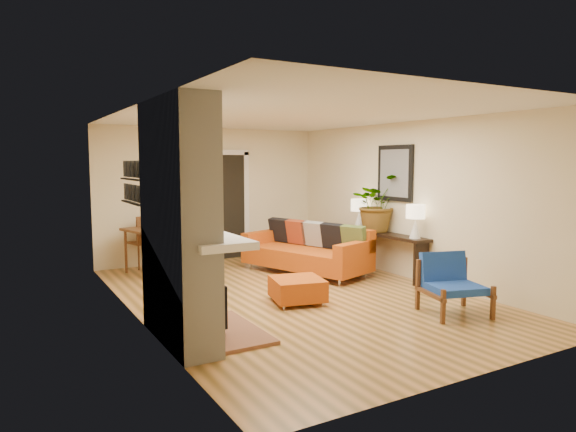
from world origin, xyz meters
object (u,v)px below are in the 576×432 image
sofa (309,250)px  ottoman (297,289)px  blue_chair (450,281)px  console_table (386,242)px  dining_table (158,238)px  houseplant (377,203)px  lamp_near (415,217)px  lamp_far (359,210)px

sofa → ottoman: size_ratio=3.05×
blue_chair → console_table: size_ratio=0.49×
blue_chair → dining_table: size_ratio=0.49×
console_table → houseplant: size_ratio=1.85×
sofa → blue_chair: sofa is taller
sofa → lamp_near: (1.02, -1.55, 0.67)m
blue_chair → lamp_near: size_ratio=1.67×
lamp_near → houseplant: houseplant is taller
console_table → houseplant: bearing=92.4°
lamp_near → houseplant: (-0.01, 0.94, 0.16)m
ottoman → dining_table: (-1.15, 2.79, 0.44)m
ottoman → blue_chair: size_ratio=0.89×
lamp_far → houseplant: (-0.01, -0.51, 0.16)m
dining_table → sofa: bearing=-26.6°
dining_table → blue_chair: bearing=-57.7°
blue_chair → ottoman: bearing=137.1°
dining_table → lamp_far: size_ratio=3.42×
sofa → dining_table: dining_table is taller
ottoman → dining_table: 3.05m
houseplant → lamp_far: bearing=88.9°
ottoman → sofa: bearing=53.3°
sofa → ottoman: sofa is taller
dining_table → console_table: (3.37, -2.03, -0.06)m
lamp_near → lamp_far: bearing=90.0°
lamp_near → console_table: bearing=90.0°
sofa → blue_chair: 3.00m
sofa → blue_chair: (0.28, -2.99, 0.02)m
sofa → lamp_near: bearing=-56.7°
lamp_near → houseplant: 0.96m
dining_table → lamp_near: lamp_near is taller
console_table → lamp_near: (0.00, -0.70, 0.49)m
blue_chair → lamp_far: 3.05m
blue_chair → console_table: (0.75, 2.13, 0.16)m
ottoman → blue_chair: 2.03m
dining_table → houseplant: (3.36, -1.79, 0.59)m
blue_chair → console_table: 2.26m
ottoman → lamp_near: 2.39m
ottoman → console_table: 2.38m
sofa → dining_table: 2.64m
houseplant → dining_table: bearing=152.0°
lamp_far → dining_table: bearing=159.2°
console_table → sofa: bearing=140.1°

